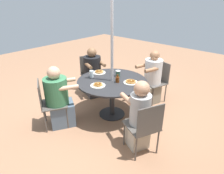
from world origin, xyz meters
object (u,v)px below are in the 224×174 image
(diner_north, at_px, (59,100))
(patio_chair_south, at_px, (157,79))
(diner_south, at_px, (151,80))
(diner_east, at_px, (139,117))
(pancake_plate_a, at_px, (131,82))
(diner_west, at_px, (93,74))
(syrup_bottle, at_px, (117,79))
(coffee_cup, at_px, (118,73))
(drinking_glass_a, at_px, (92,74))
(patio_chair_north, at_px, (48,101))
(patio_chair_east, at_px, (145,125))
(pancake_plate_b, at_px, (98,85))
(pancake_plate_c, at_px, (99,72))
(patio_table, at_px, (112,86))
(patio_chair_west, at_px, (90,72))

(diner_north, relative_size, patio_chair_south, 1.28)
(diner_south, bearing_deg, patio_chair_south, -90.00)
(diner_east, xyz_separation_m, pancake_plate_a, (-0.55, -0.57, 0.22))
(diner_south, relative_size, diner_west, 1.03)
(pancake_plate_a, xyz_separation_m, syrup_bottle, (0.14, -0.19, 0.04))
(diner_east, height_order, coffee_cup, diner_east)
(diner_south, bearing_deg, pancake_plate_a, 109.39)
(diner_north, xyz_separation_m, drinking_glass_a, (-0.71, 0.08, 0.29))
(patio_chair_north, bearing_deg, drinking_glass_a, 108.41)
(patio_chair_east, height_order, syrup_bottle, syrup_bottle)
(diner_north, xyz_separation_m, coffee_cup, (-1.08, 0.42, 0.29))
(pancake_plate_a, bearing_deg, patio_chair_east, 49.62)
(pancake_plate_a, xyz_separation_m, drinking_glass_a, (0.28, -0.71, 0.05))
(diner_west, bearing_deg, pancake_plate_a, 101.77)
(patio_chair_east, bearing_deg, diner_east, 90.00)
(diner_west, distance_m, drinking_glass_a, 0.77)
(diner_east, distance_m, coffee_cup, 1.16)
(patio_chair_north, distance_m, pancake_plate_b, 0.89)
(patio_chair_north, bearing_deg, diner_east, 51.58)
(patio_chair_north, xyz_separation_m, diner_west, (-1.37, -0.34, -0.00))
(patio_chair_east, distance_m, patio_chair_south, 1.73)
(patio_chair_north, height_order, diner_south, diner_south)
(pancake_plate_c, height_order, drinking_glass_a, drinking_glass_a)
(pancake_plate_a, bearing_deg, diner_north, -38.48)
(diner_north, relative_size, pancake_plate_c, 4.28)
(diner_west, relative_size, coffee_cup, 9.69)
(diner_north, bearing_deg, syrup_bottle, 84.29)
(patio_table, height_order, coffee_cup, coffee_cup)
(patio_table, height_order, drinking_glass_a, drinking_glass_a)
(coffee_cup, bearing_deg, patio_chair_south, 156.56)
(patio_table, distance_m, diner_east, 0.98)
(pancake_plate_a, relative_size, coffee_cup, 2.27)
(diner_east, xyz_separation_m, diner_south, (-1.34, -0.61, -0.01))
(patio_chair_west, distance_m, drinking_glass_a, 0.93)
(patio_chair_west, bearing_deg, pancake_plate_a, 100.33)
(patio_chair_south, xyz_separation_m, coffee_cup, (0.87, -0.38, 0.29))
(patio_chair_north, distance_m, pancake_plate_a, 1.47)
(patio_chair_north, distance_m, pancake_plate_c, 1.15)
(pancake_plate_c, height_order, coffee_cup, coffee_cup)
(diner_north, bearing_deg, patio_chair_west, 143.96)
(patio_chair_north, relative_size, diner_north, 0.78)
(pancake_plate_b, xyz_separation_m, syrup_bottle, (-0.34, 0.15, 0.04))
(syrup_bottle, distance_m, drinking_glass_a, 0.54)
(pancake_plate_a, bearing_deg, patio_chair_north, -37.35)
(diner_north, bearing_deg, drinking_glass_a, 112.84)
(patio_table, bearing_deg, pancake_plate_c, -104.03)
(diner_north, relative_size, diner_east, 1.00)
(patio_chair_east, xyz_separation_m, drinking_glass_a, (-0.34, -1.44, 0.29))
(pancake_plate_b, bearing_deg, drinking_glass_a, -117.97)
(diner_north, bearing_deg, diner_west, 138.63)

